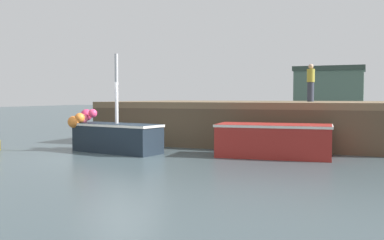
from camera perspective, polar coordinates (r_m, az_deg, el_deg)
ground at (r=14.67m, az=-9.24°, el=-4.98°), size 120.00×160.00×0.10m
pier at (r=19.58m, az=8.11°, el=1.55°), size 12.32×7.95×1.77m
fishing_boat_near_left at (r=15.94m, az=-10.01°, el=-1.98°), size 3.68×1.83×3.51m
fishing_boat_near_right at (r=14.69m, az=10.54°, el=-2.50°), size 3.84×1.86×1.09m
rowboat at (r=14.75m, az=9.61°, el=-4.04°), size 1.72×1.20×0.40m
dockworker at (r=20.21m, az=15.15°, el=4.69°), size 0.34×0.34×1.66m
warehouse at (r=49.27m, az=17.37°, el=3.61°), size 7.17×4.77×5.20m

